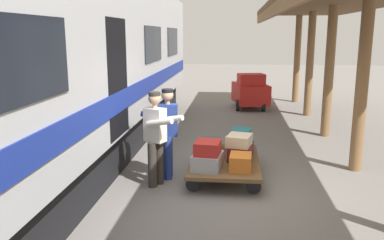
# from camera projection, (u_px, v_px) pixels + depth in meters

# --- Properties ---
(ground_plane) EXTENTS (60.00, 60.00, 0.00)m
(ground_plane) POSITION_uv_depth(u_px,v_px,m) (236.00, 191.00, 7.01)
(ground_plane) COLOR slate
(train_car) EXTENTS (3.02, 17.50, 4.00)m
(train_car) POSITION_uv_depth(u_px,v_px,m) (33.00, 71.00, 6.94)
(train_car) COLOR #B7BABF
(train_car) RESTS_ON ground_plane
(luggage_cart) EXTENTS (1.30, 2.15, 0.33)m
(luggage_cart) POSITION_uv_depth(u_px,v_px,m) (225.00, 161.00, 7.75)
(luggage_cart) COLOR brown
(luggage_cart) RESTS_ON ground_plane
(suitcase_yellow_case) EXTENTS (0.48, 0.51, 0.27)m
(suitcase_yellow_case) POSITION_uv_depth(u_px,v_px,m) (209.00, 152.00, 7.74)
(suitcase_yellow_case) COLOR gold
(suitcase_yellow_case) RESTS_ON luggage_cart
(suitcase_maroon_trunk) EXTENTS (0.50, 0.57, 0.28)m
(suitcase_maroon_trunk) POSITION_uv_depth(u_px,v_px,m) (240.00, 153.00, 7.68)
(suitcase_maroon_trunk) COLOR maroon
(suitcase_maroon_trunk) RESTS_ON luggage_cart
(suitcase_navy_fabric) EXTENTS (0.53, 0.66, 0.29)m
(suitcase_navy_fabric) POSITION_uv_depth(u_px,v_px,m) (240.00, 144.00, 8.25)
(suitcase_navy_fabric) COLOR navy
(suitcase_navy_fabric) RESTS_ON luggage_cart
(suitcase_slate_roller) EXTENTS (0.46, 0.54, 0.22)m
(suitcase_slate_roller) POSITION_uv_depth(u_px,v_px,m) (211.00, 145.00, 8.32)
(suitcase_slate_roller) COLOR #4C515B
(suitcase_slate_roller) RESTS_ON luggage_cart
(suitcase_gray_aluminum) EXTENTS (0.57, 0.68, 0.28)m
(suitcase_gray_aluminum) POSITION_uv_depth(u_px,v_px,m) (207.00, 161.00, 7.16)
(suitcase_gray_aluminum) COLOR #9EA0A5
(suitcase_gray_aluminum) RESTS_ON luggage_cart
(suitcase_orange_carryall) EXTENTS (0.40, 0.51, 0.28)m
(suitcase_orange_carryall) POSITION_uv_depth(u_px,v_px,m) (240.00, 162.00, 7.10)
(suitcase_orange_carryall) COLOR #CC6B23
(suitcase_orange_carryall) RESTS_ON luggage_cart
(suitcase_red_plastic) EXTENTS (0.48, 0.52, 0.24)m
(suitcase_red_plastic) POSITION_uv_depth(u_px,v_px,m) (208.00, 148.00, 7.08)
(suitcase_red_plastic) COLOR #AD231E
(suitcase_red_plastic) RESTS_ON suitcase_gray_aluminum
(suitcase_teal_softside) EXTENTS (0.42, 0.44, 0.18)m
(suitcase_teal_softside) POSITION_uv_depth(u_px,v_px,m) (241.00, 133.00, 8.19)
(suitcase_teal_softside) COLOR #1E666B
(suitcase_teal_softside) RESTS_ON suitcase_navy_fabric
(suitcase_cream_canvas) EXTENTS (0.53, 0.59, 0.21)m
(suitcase_cream_canvas) POSITION_uv_depth(u_px,v_px,m) (239.00, 140.00, 7.62)
(suitcase_cream_canvas) COLOR beige
(suitcase_cream_canvas) RESTS_ON suitcase_maroon_trunk
(porter_in_overalls) EXTENTS (0.69, 0.47, 1.70)m
(porter_in_overalls) POSITION_uv_depth(u_px,v_px,m) (167.00, 130.00, 7.51)
(porter_in_overalls) COLOR navy
(porter_in_overalls) RESTS_ON ground_plane
(porter_by_door) EXTENTS (0.74, 0.61, 1.70)m
(porter_by_door) POSITION_uv_depth(u_px,v_px,m) (156.00, 136.00, 7.11)
(porter_by_door) COLOR #332D28
(porter_by_door) RESTS_ON ground_plane
(baggage_tug) EXTENTS (1.40, 1.87, 1.30)m
(baggage_tug) POSITION_uv_depth(u_px,v_px,m) (250.00, 92.00, 14.67)
(baggage_tug) COLOR #B21E19
(baggage_tug) RESTS_ON ground_plane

